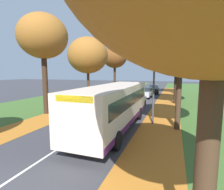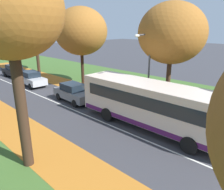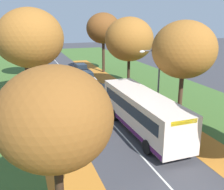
{
  "view_description": "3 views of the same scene",
  "coord_description": "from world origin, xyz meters",
  "px_view_note": "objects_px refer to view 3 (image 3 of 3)",
  "views": [
    {
      "loc": [
        5.43,
        -1.81,
        3.85
      ],
      "look_at": [
        -0.4,
        14.49,
        1.63
      ],
      "focal_mm": 28.0,
      "sensor_mm": 36.0,
      "label": 1
    },
    {
      "loc": [
        -9.71,
        2.05,
        6.48
      ],
      "look_at": [
        0.57,
        11.9,
        1.96
      ],
      "focal_mm": 35.0,
      "sensor_mm": 36.0,
      "label": 2
    },
    {
      "loc": [
        -6.73,
        -7.28,
        8.51
      ],
      "look_at": [
        0.23,
        12.28,
        2.25
      ],
      "focal_mm": 42.0,
      "sensor_mm": 36.0,
      "label": 3
    }
  ],
  "objects_px": {
    "car_black_third_in_line": "(81,69)",
    "streetlamp_right": "(155,77)",
    "bus": "(143,111)",
    "tree_left_mid": "(24,40)",
    "tree_left_far": "(25,30)",
    "car_silver_following": "(87,78)",
    "tree_right_near": "(184,50)",
    "tree_left_nearest": "(55,119)",
    "tree_right_mid": "(129,39)",
    "tree_left_near": "(31,39)",
    "car_grey_lead": "(106,94)",
    "tree_right_far": "(103,28)"
  },
  "relations": [
    {
      "from": "tree_left_mid",
      "to": "car_silver_following",
      "type": "xyz_separation_m",
      "value": [
        7.47,
        4.77,
        -5.42
      ]
    },
    {
      "from": "streetlamp_right",
      "to": "bus",
      "type": "distance_m",
      "value": 3.49
    },
    {
      "from": "tree_left_far",
      "to": "tree_right_near",
      "type": "height_order",
      "value": "tree_left_far"
    },
    {
      "from": "streetlamp_right",
      "to": "car_silver_following",
      "type": "bearing_deg",
      "value": 99.53
    },
    {
      "from": "streetlamp_right",
      "to": "car_silver_following",
      "type": "height_order",
      "value": "streetlamp_right"
    },
    {
      "from": "bus",
      "to": "car_black_third_in_line",
      "type": "distance_m",
      "value": 21.65
    },
    {
      "from": "tree_left_mid",
      "to": "car_black_third_in_line",
      "type": "xyz_separation_m",
      "value": [
        8.03,
        10.55,
        -5.42
      ]
    },
    {
      "from": "tree_left_mid",
      "to": "streetlamp_right",
      "type": "distance_m",
      "value": 13.61
    },
    {
      "from": "tree_left_far",
      "to": "streetlamp_right",
      "type": "bearing_deg",
      "value": -64.31
    },
    {
      "from": "tree_right_mid",
      "to": "streetlamp_right",
      "type": "distance_m",
      "value": 10.38
    },
    {
      "from": "tree_right_near",
      "to": "bus",
      "type": "distance_m",
      "value": 6.02
    },
    {
      "from": "bus",
      "to": "streetlamp_right",
      "type": "bearing_deg",
      "value": 43.91
    },
    {
      "from": "tree_right_far",
      "to": "tree_right_mid",
      "type": "bearing_deg",
      "value": -90.91
    },
    {
      "from": "tree_left_near",
      "to": "streetlamp_right",
      "type": "xyz_separation_m",
      "value": [
        9.56,
        -0.06,
        -3.29
      ]
    },
    {
      "from": "tree_left_nearest",
      "to": "tree_left_near",
      "type": "height_order",
      "value": "tree_left_near"
    },
    {
      "from": "tree_left_mid",
      "to": "tree_right_far",
      "type": "bearing_deg",
      "value": 43.59
    },
    {
      "from": "tree_right_near",
      "to": "car_silver_following",
      "type": "distance_m",
      "value": 16.09
    },
    {
      "from": "tree_left_nearest",
      "to": "tree_left_mid",
      "type": "distance_m",
      "value": 19.23
    },
    {
      "from": "tree_left_mid",
      "to": "tree_right_mid",
      "type": "distance_m",
      "value": 11.72
    },
    {
      "from": "tree_left_nearest",
      "to": "tree_right_mid",
      "type": "height_order",
      "value": "tree_right_mid"
    },
    {
      "from": "tree_right_near",
      "to": "car_silver_following",
      "type": "relative_size",
      "value": 1.94
    },
    {
      "from": "tree_left_far",
      "to": "tree_right_near",
      "type": "bearing_deg",
      "value": -60.5
    },
    {
      "from": "tree_right_mid",
      "to": "streetlamp_right",
      "type": "bearing_deg",
      "value": -100.73
    },
    {
      "from": "streetlamp_right",
      "to": "car_black_third_in_line",
      "type": "bearing_deg",
      "value": 95.13
    },
    {
      "from": "tree_left_nearest",
      "to": "streetlamp_right",
      "type": "height_order",
      "value": "tree_left_nearest"
    },
    {
      "from": "tree_left_nearest",
      "to": "bus",
      "type": "height_order",
      "value": "tree_left_nearest"
    },
    {
      "from": "tree_left_mid",
      "to": "tree_left_far",
      "type": "height_order",
      "value": "tree_left_far"
    },
    {
      "from": "streetlamp_right",
      "to": "tree_left_far",
      "type": "bearing_deg",
      "value": 115.69
    },
    {
      "from": "tree_left_nearest",
      "to": "tree_left_far",
      "type": "xyz_separation_m",
      "value": [
        0.13,
        29.47,
        1.64
      ]
    },
    {
      "from": "tree_left_far",
      "to": "car_silver_following",
      "type": "relative_size",
      "value": 2.09
    },
    {
      "from": "car_grey_lead",
      "to": "tree_left_mid",
      "type": "bearing_deg",
      "value": 157.98
    },
    {
      "from": "tree_left_far",
      "to": "tree_right_mid",
      "type": "xyz_separation_m",
      "value": [
        11.21,
        -9.41,
        -0.86
      ]
    },
    {
      "from": "car_silver_following",
      "to": "tree_right_near",
      "type": "bearing_deg",
      "value": -73.28
    },
    {
      "from": "tree_left_mid",
      "to": "tree_left_near",
      "type": "bearing_deg",
      "value": -88.52
    },
    {
      "from": "tree_right_far",
      "to": "streetlamp_right",
      "type": "relative_size",
      "value": 1.51
    },
    {
      "from": "tree_left_far",
      "to": "streetlamp_right",
      "type": "relative_size",
      "value": 1.49
    },
    {
      "from": "tree_left_nearest",
      "to": "car_silver_following",
      "type": "relative_size",
      "value": 1.64
    },
    {
      "from": "car_grey_lead",
      "to": "tree_right_mid",
      "type": "bearing_deg",
      "value": 42.57
    },
    {
      "from": "tree_left_far",
      "to": "bus",
      "type": "height_order",
      "value": "tree_left_far"
    },
    {
      "from": "tree_left_mid",
      "to": "tree_left_far",
      "type": "bearing_deg",
      "value": 87.35
    },
    {
      "from": "tree_left_near",
      "to": "tree_left_far",
      "type": "height_order",
      "value": "tree_left_near"
    },
    {
      "from": "tree_right_far",
      "to": "car_silver_following",
      "type": "height_order",
      "value": "tree_right_far"
    },
    {
      "from": "tree_right_mid",
      "to": "car_black_third_in_line",
      "type": "relative_size",
      "value": 1.99
    },
    {
      "from": "car_grey_lead",
      "to": "car_silver_following",
      "type": "xyz_separation_m",
      "value": [
        -0.0,
        7.79,
        0.0
      ]
    },
    {
      "from": "bus",
      "to": "car_silver_following",
      "type": "distance_m",
      "value": 15.88
    },
    {
      "from": "car_black_third_in_line",
      "to": "tree_left_nearest",
      "type": "bearing_deg",
      "value": -104.49
    },
    {
      "from": "tree_right_far",
      "to": "streetlamp_right",
      "type": "bearing_deg",
      "value": -95.75
    },
    {
      "from": "car_black_third_in_line",
      "to": "streetlamp_right",
      "type": "bearing_deg",
      "value": -84.87
    },
    {
      "from": "car_grey_lead",
      "to": "tree_right_far",
      "type": "bearing_deg",
      "value": 72.96
    },
    {
      "from": "tree_right_mid",
      "to": "bus",
      "type": "bearing_deg",
      "value": -108.24
    }
  ]
}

